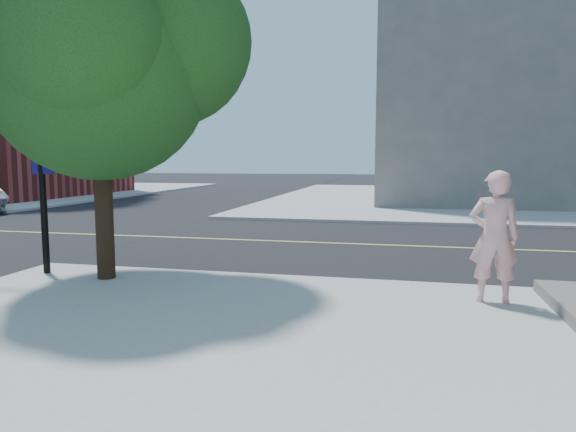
# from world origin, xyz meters

# --- Properties ---
(ground) EXTENTS (140.00, 140.00, 0.00)m
(ground) POSITION_xyz_m (0.00, 0.00, 0.00)
(ground) COLOR black
(ground) RESTS_ON ground
(road_ew) EXTENTS (140.00, 9.00, 0.01)m
(road_ew) POSITION_xyz_m (0.00, 4.50, 0.01)
(road_ew) COLOR black
(road_ew) RESTS_ON ground
(sidewalk_ne) EXTENTS (29.00, 25.00, 0.12)m
(sidewalk_ne) POSITION_xyz_m (13.50, 21.50, 0.06)
(sidewalk_ne) COLOR #A5A5A5
(sidewalk_ne) RESTS_ON ground
(filler_ne) EXTENTS (18.00, 16.00, 14.00)m
(filler_ne) POSITION_xyz_m (14.00, 22.00, 7.12)
(filler_ne) COLOR slate
(filler_ne) RESTS_ON sidewalk_ne
(man_on_phone) EXTENTS (0.73, 0.48, 2.01)m
(man_on_phone) POSITION_xyz_m (7.60, -1.09, 1.12)
(man_on_phone) COLOR #F0AFB2
(man_on_phone) RESTS_ON sidewalk_se
(street_tree) EXTENTS (4.92, 4.47, 6.52)m
(street_tree) POSITION_xyz_m (1.07, -0.96, 4.33)
(street_tree) COLOR black
(street_tree) RESTS_ON sidewalk_se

